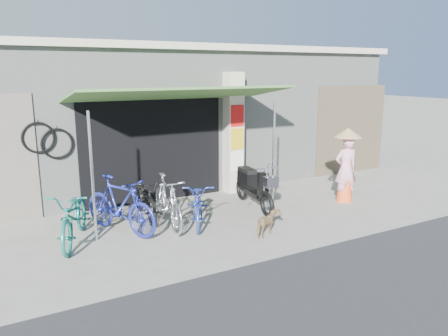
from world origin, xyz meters
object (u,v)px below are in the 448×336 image
street_dog (268,223)px  moped (253,186)px  bike_teal (75,216)px  bike_silver (167,201)px  bike_navy (198,202)px  nun (346,165)px  bike_black (145,198)px  bike_blue (120,205)px

street_dog → moped: 1.80m
bike_teal → street_dog: bike_teal is taller
street_dog → moped: size_ratio=0.31×
bike_silver → bike_navy: 0.63m
bike_teal → nun: bearing=17.4°
bike_teal → bike_black: size_ratio=1.12×
bike_silver → moped: moped is taller
bike_silver → moped: size_ratio=0.93×
bike_teal → bike_navy: bearing=17.0°
bike_silver → bike_teal: bearing=-176.5°
bike_black → nun: (4.54, -1.06, 0.42)m
street_dog → bike_blue: bearing=32.8°
bike_silver → bike_blue: bearing=176.5°
bike_teal → bike_navy: size_ratio=1.11×
bike_black → bike_blue: bearing=-136.4°
nun → street_dog: bearing=29.4°
bike_black → nun: size_ratio=0.97×
street_dog → nun: nun is taller
bike_teal → street_dog: 3.51m
bike_teal → bike_navy: bike_teal is taller
bike_teal → street_dog: bearing=-2.6°
bike_blue → bike_navy: bike_blue is taller
bike_black → street_dog: bike_black is taller
bike_teal → nun: (6.07, -0.42, 0.37)m
bike_silver → street_dog: bike_silver is taller
moped → bike_blue: bearing=-170.0°
bike_silver → street_dog: bearing=-39.1°
bike_teal → bike_blue: 0.85m
bike_blue → street_dog: bearing=-59.2°
bike_silver → bike_navy: bearing=-8.6°
street_dog → nun: size_ratio=0.34×
bike_black → bike_navy: bike_navy is taller
bike_blue → bike_navy: bearing=-36.6°
bike_blue → street_dog: size_ratio=3.13×
bike_black → bike_navy: bearing=-39.9°
bike_blue → moped: bearing=-24.1°
bike_silver → bike_navy: bike_silver is taller
bike_navy → street_dog: bearing=-30.5°
bike_teal → moped: 3.91m
moped → nun: bearing=-8.6°
street_dog → bike_navy: bearing=9.7°
street_dog → nun: (2.87, 1.00, 0.62)m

